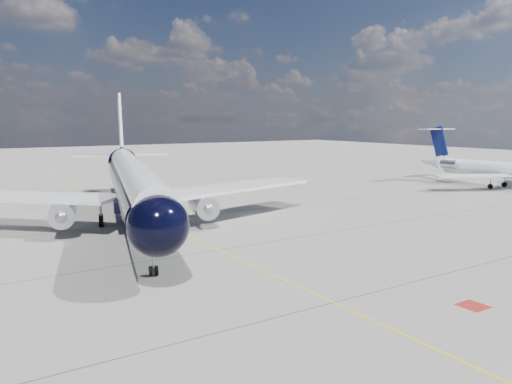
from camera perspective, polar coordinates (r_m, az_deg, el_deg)
ground at (r=61.79m, az=-13.16°, el=-2.44°), size 320.00×320.00×0.00m
taxiway_centerline at (r=57.18m, az=-11.48°, el=-3.25°), size 0.16×160.00×0.01m
red_marking at (r=33.90m, az=23.55°, el=-11.84°), size 1.60×1.60×0.01m
main_airliner at (r=55.23m, az=-13.91°, el=1.21°), size 41.67×51.61×15.15m
regional_jet at (r=92.31m, az=25.44°, el=2.48°), size 26.21×29.98×10.19m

